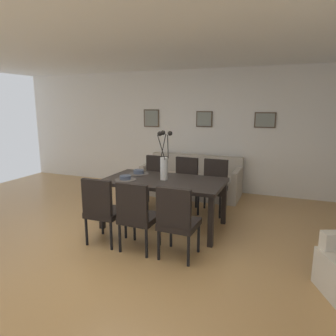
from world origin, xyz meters
TOP-DOWN VIEW (x-y plane):
  - ground_plane at (0.00, 0.00)m, footprint 9.00×9.00m
  - back_wall_panel at (0.00, 3.25)m, footprint 9.00×0.10m
  - ceiling_panel at (0.00, 0.40)m, footprint 9.00×7.20m
  - dining_table at (0.19, 0.90)m, footprint 1.80×0.98m
  - dining_chair_near_left at (-0.33, 0.01)m, footprint 0.44×0.44m
  - dining_chair_near_right at (-0.36, 1.78)m, footprint 0.46×0.46m
  - dining_chair_far_left at (0.19, -0.00)m, footprint 0.45×0.45m
  - dining_chair_far_right at (0.21, 1.81)m, footprint 0.47×0.47m
  - dining_chair_mid_left at (0.73, -0.00)m, footprint 0.45×0.45m
  - dining_chair_mid_right at (0.75, 1.81)m, footprint 0.46×0.46m
  - centerpiece_vase at (0.19, 0.90)m, footprint 0.21×0.23m
  - placemat_near_left at (-0.35, 0.67)m, footprint 0.32×0.32m
  - bowl_near_left at (-0.35, 0.67)m, footprint 0.17×0.17m
  - placemat_near_right at (-0.35, 1.12)m, footprint 0.32×0.32m
  - bowl_near_right at (-0.35, 1.12)m, footprint 0.17×0.17m
  - sofa at (0.08, 2.70)m, footprint 1.99×0.84m
  - framed_picture_left at (-1.06, 3.18)m, footprint 0.38×0.03m
  - framed_picture_center at (0.19, 3.18)m, footprint 0.36×0.03m
  - framed_picture_right at (1.44, 3.18)m, footprint 0.42×0.03m

SIDE VIEW (x-z plane):
  - ground_plane at x=0.00m, z-range 0.00..0.00m
  - sofa at x=0.08m, z-range -0.12..0.68m
  - dining_chair_near_left at x=-0.33m, z-range 0.05..0.97m
  - dining_chair_near_right at x=-0.36m, z-range 0.05..0.97m
  - dining_chair_far_left at x=0.19m, z-range 0.05..0.97m
  - dining_chair_far_right at x=0.21m, z-range 0.05..0.97m
  - dining_chair_mid_left at x=0.73m, z-range 0.05..0.97m
  - dining_chair_mid_right at x=0.75m, z-range 0.05..0.97m
  - dining_table at x=0.19m, z-range 0.30..1.04m
  - placemat_near_left at x=-0.35m, z-range 0.74..0.75m
  - placemat_near_right at x=-0.35m, z-range 0.74..0.75m
  - bowl_near_left at x=-0.35m, z-range 0.75..0.81m
  - bowl_near_right at x=-0.35m, z-range 0.75..0.81m
  - centerpiece_vase at x=0.19m, z-range 0.66..1.39m
  - back_wall_panel at x=0.00m, z-range 0.00..2.60m
  - framed_picture_center at x=0.19m, z-range 1.39..1.72m
  - framed_picture_right at x=1.44m, z-range 1.40..1.71m
  - framed_picture_left at x=-1.06m, z-range 1.36..1.76m
  - ceiling_panel at x=0.00m, z-range 2.60..2.68m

